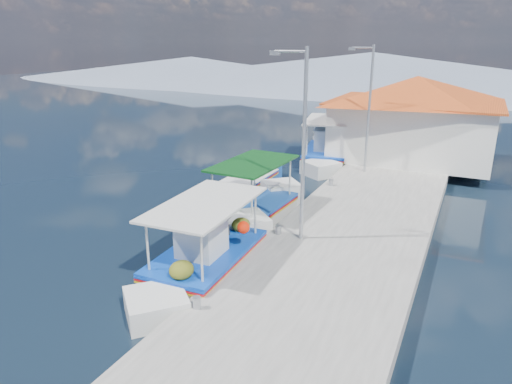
% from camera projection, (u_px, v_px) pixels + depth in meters
% --- Properties ---
extents(ground, '(160.00, 160.00, 0.00)m').
position_uv_depth(ground, '(150.00, 249.00, 15.38)').
color(ground, black).
rests_on(ground, ground).
extents(quay, '(5.00, 44.00, 0.50)m').
position_uv_depth(quay, '(367.00, 212.00, 18.00)').
color(quay, '#A7A39C').
rests_on(quay, ground).
extents(bollards, '(0.20, 17.20, 0.30)m').
position_uv_depth(bollards, '(311.00, 201.00, 18.10)').
color(bollards, '#A5A8AD').
rests_on(bollards, quay).
extents(main_caique, '(2.35, 7.43, 2.45)m').
position_uv_depth(main_caique, '(209.00, 256.00, 13.84)').
color(main_caique, silver).
rests_on(main_caique, ground).
extents(caique_green_canopy, '(2.29, 6.96, 2.60)m').
position_uv_depth(caique_green_canopy, '(254.00, 211.00, 17.78)').
color(caique_green_canopy, silver).
rests_on(caique_green_canopy, ground).
extents(caique_blue_hull, '(1.66, 5.50, 0.98)m').
position_uv_depth(caique_blue_hull, '(251.00, 182.00, 21.79)').
color(caique_blue_hull, '#1A4C9F').
rests_on(caique_blue_hull, ground).
extents(caique_far, '(3.34, 7.70, 2.75)m').
position_uv_depth(caique_far, '(327.00, 153.00, 26.37)').
color(caique_far, silver).
rests_on(caique_far, ground).
extents(harbor_building, '(10.49, 10.49, 4.40)m').
position_uv_depth(harbor_building, '(414.00, 116.00, 24.80)').
color(harbor_building, white).
rests_on(harbor_building, quay).
extents(lamp_post_near, '(1.21, 0.14, 6.00)m').
position_uv_depth(lamp_post_near, '(301.00, 137.00, 14.03)').
color(lamp_post_near, '#A5A8AD').
rests_on(lamp_post_near, quay).
extents(lamp_post_far, '(1.21, 0.14, 6.00)m').
position_uv_depth(lamp_post_far, '(368.00, 103.00, 21.73)').
color(lamp_post_far, '#A5A8AD').
rests_on(lamp_post_far, quay).
extents(mountain_ridge, '(171.40, 96.00, 5.50)m').
position_uv_depth(mountain_ridge, '(460.00, 78.00, 59.98)').
color(mountain_ridge, slate).
rests_on(mountain_ridge, ground).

